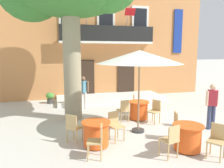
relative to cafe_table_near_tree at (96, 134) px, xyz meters
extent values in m
plane|color=beige|center=(2.48, 2.06, -0.39)|extent=(120.00, 120.00, 0.00)
cube|color=#CC844C|center=(2.04, 9.06, 3.36)|extent=(13.00, 4.00, 7.50)
cube|color=#332319|center=(0.74, 7.03, 0.76)|extent=(1.10, 0.08, 2.30)
cube|color=#332319|center=(3.34, 7.03, 0.76)|extent=(1.10, 0.08, 2.30)
cube|color=silver|center=(-0.16, 7.02, 4.26)|extent=(1.10, 0.08, 1.90)
cube|color=black|center=(-0.16, 6.99, 4.26)|extent=(0.84, 0.04, 1.60)
cube|color=silver|center=(2.04, 7.02, 4.26)|extent=(1.10, 0.08, 1.90)
cube|color=black|center=(2.04, 6.99, 4.26)|extent=(0.84, 0.04, 1.60)
cube|color=silver|center=(4.24, 7.02, 4.26)|extent=(1.10, 0.08, 1.90)
cube|color=black|center=(4.24, 6.99, 4.26)|extent=(0.84, 0.04, 1.60)
cube|color=silver|center=(2.04, 6.73, 2.95)|extent=(5.60, 0.65, 0.12)
cube|color=black|center=(2.04, 6.44, 3.46)|extent=(5.60, 0.06, 0.90)
cylinder|color=#B2B2B7|center=(0.84, 6.56, 4.36)|extent=(0.04, 0.95, 1.33)
cube|color=yellow|center=(0.84, 6.11, 4.66)|extent=(0.60, 0.29, 0.38)
cylinder|color=#B2B2B7|center=(3.24, 6.56, 4.36)|extent=(0.04, 0.95, 1.33)
cube|color=red|center=(3.24, 6.11, 4.66)|extent=(0.60, 0.29, 0.38)
cylinder|color=slate|center=(-0.26, 6.76, 3.14)|extent=(0.34, 0.34, 0.26)
ellipsoid|color=#38843D|center=(-0.26, 6.76, 3.46)|extent=(0.44, 0.44, 0.40)
cylinder|color=#995638|center=(2.04, 6.76, 3.14)|extent=(0.26, 0.26, 0.26)
ellipsoid|color=#2D7533|center=(2.04, 6.76, 3.52)|extent=(0.34, 0.34, 0.50)
cylinder|color=slate|center=(4.34, 6.76, 3.15)|extent=(0.28, 0.28, 0.29)
ellipsoid|color=#2D7533|center=(4.34, 6.76, 3.52)|extent=(0.36, 0.36, 0.46)
cube|color=navy|center=(6.92, 7.00, 3.73)|extent=(0.60, 0.06, 2.80)
cube|color=silver|center=(2.04, 5.96, -0.27)|extent=(6.07, 2.19, 0.25)
cylinder|color=gray|center=(-0.39, 2.92, 1.74)|extent=(0.71, 0.71, 4.26)
cylinder|color=#EA561E|center=(0.00, 0.00, -0.02)|extent=(0.74, 0.74, 0.68)
cylinder|color=#EA561E|center=(0.00, 0.00, 0.35)|extent=(0.86, 0.86, 0.04)
cylinder|color=#2D2823|center=(0.00, 0.00, -0.38)|extent=(0.44, 0.44, 0.03)
cylinder|color=tan|center=(-0.39, -0.85, -0.17)|extent=(0.04, 0.04, 0.45)
cylinder|color=tan|center=(-0.30, -0.52, -0.17)|extent=(0.04, 0.04, 0.45)
cylinder|color=tan|center=(-0.06, -0.93, -0.17)|extent=(0.04, 0.04, 0.45)
cylinder|color=tan|center=(0.03, -0.60, -0.17)|extent=(0.04, 0.04, 0.45)
cube|color=tan|center=(-0.18, -0.73, 0.08)|extent=(0.48, 0.48, 0.04)
cube|color=tan|center=(-0.01, -0.77, 0.31)|extent=(0.13, 0.38, 0.42)
cylinder|color=tan|center=(0.93, 0.14, -0.17)|extent=(0.04, 0.04, 0.45)
cylinder|color=tan|center=(0.60, 0.03, -0.17)|extent=(0.04, 0.04, 0.45)
cylinder|color=tan|center=(0.82, 0.46, -0.17)|extent=(0.04, 0.04, 0.45)
cylinder|color=tan|center=(0.49, 0.35, -0.17)|extent=(0.04, 0.04, 0.45)
cube|color=tan|center=(0.71, 0.24, 0.08)|extent=(0.51, 0.51, 0.04)
cube|color=tan|center=(0.65, 0.41, 0.31)|extent=(0.37, 0.16, 0.42)
cylinder|color=tan|center=(-0.59, 0.72, -0.17)|extent=(0.04, 0.04, 0.45)
cylinder|color=tan|center=(-0.33, 0.50, -0.17)|extent=(0.04, 0.04, 0.45)
cylinder|color=tan|center=(-0.81, 0.46, -0.17)|extent=(0.04, 0.04, 0.45)
cylinder|color=tan|center=(-0.55, 0.25, -0.17)|extent=(0.04, 0.04, 0.45)
cube|color=tan|center=(-0.57, 0.48, 0.08)|extent=(0.56, 0.56, 0.04)
cube|color=tan|center=(-0.69, 0.35, 0.31)|extent=(0.32, 0.28, 0.42)
cylinder|color=#EA561E|center=(2.24, 2.16, -0.02)|extent=(0.74, 0.74, 0.68)
cylinder|color=#EA561E|center=(2.24, 2.16, 0.35)|extent=(0.86, 0.86, 0.04)
cylinder|color=#2D2823|center=(2.24, 2.16, -0.38)|extent=(0.44, 0.44, 0.03)
cylinder|color=tan|center=(2.70, 2.98, -0.17)|extent=(0.04, 0.04, 0.45)
cylinder|color=tan|center=(2.59, 2.66, -0.17)|extent=(0.04, 0.04, 0.45)
cylinder|color=tan|center=(2.37, 3.09, -0.17)|extent=(0.04, 0.04, 0.45)
cylinder|color=tan|center=(2.27, 2.76, -0.17)|extent=(0.04, 0.04, 0.45)
cube|color=tan|center=(2.48, 2.87, 0.08)|extent=(0.51, 0.51, 0.04)
cube|color=tan|center=(2.31, 2.93, 0.31)|extent=(0.16, 0.37, 0.42)
cylinder|color=tan|center=(1.31, 2.18, -0.17)|extent=(0.04, 0.04, 0.45)
cylinder|color=tan|center=(1.64, 2.23, -0.17)|extent=(0.04, 0.04, 0.45)
cylinder|color=tan|center=(1.36, 1.84, -0.17)|extent=(0.04, 0.04, 0.45)
cylinder|color=tan|center=(1.70, 1.90, -0.17)|extent=(0.04, 0.04, 0.45)
cube|color=tan|center=(1.50, 2.04, 0.08)|extent=(0.46, 0.46, 0.04)
cube|color=tan|center=(1.53, 1.86, 0.31)|extent=(0.38, 0.10, 0.42)
cylinder|color=tan|center=(2.53, 1.27, -0.17)|extent=(0.04, 0.04, 0.45)
cylinder|color=tan|center=(2.37, 1.57, -0.17)|extent=(0.04, 0.04, 0.45)
cylinder|color=tan|center=(2.83, 1.43, -0.17)|extent=(0.04, 0.04, 0.45)
cylinder|color=tan|center=(2.67, 1.73, -0.17)|extent=(0.04, 0.04, 0.45)
cube|color=tan|center=(2.60, 1.50, 0.08)|extent=(0.54, 0.54, 0.04)
cube|color=tan|center=(2.76, 1.59, 0.31)|extent=(0.22, 0.35, 0.42)
cylinder|color=#EA561E|center=(2.46, -0.96, -0.02)|extent=(0.74, 0.74, 0.68)
cylinder|color=#EA561E|center=(2.46, -0.96, 0.35)|extent=(0.86, 0.86, 0.04)
cylinder|color=#2D2823|center=(2.46, -0.96, -0.38)|extent=(0.44, 0.44, 0.03)
cylinder|color=tan|center=(2.84, -1.82, -0.17)|extent=(0.04, 0.04, 0.45)
cylinder|color=tan|center=(2.65, -1.54, -0.17)|extent=(0.04, 0.04, 0.45)
cylinder|color=tan|center=(3.12, -1.62, -0.17)|extent=(0.04, 0.04, 0.45)
cylinder|color=tan|center=(2.93, -1.34, -0.17)|extent=(0.04, 0.04, 0.45)
cube|color=tan|center=(2.88, -1.58, 0.08)|extent=(0.56, 0.56, 0.04)
cube|color=tan|center=(3.03, -1.48, 0.31)|extent=(0.25, 0.34, 0.42)
cylinder|color=tan|center=(2.92, -0.15, -0.17)|extent=(0.04, 0.04, 0.45)
cylinder|color=tan|center=(2.81, -0.47, -0.17)|extent=(0.04, 0.04, 0.45)
cylinder|color=tan|center=(2.60, -0.04, -0.17)|extent=(0.04, 0.04, 0.45)
cylinder|color=tan|center=(2.49, -0.36, -0.17)|extent=(0.04, 0.04, 0.45)
cube|color=tan|center=(2.70, -0.25, 0.08)|extent=(0.51, 0.51, 0.04)
cube|color=tan|center=(2.53, -0.19, 0.31)|extent=(0.16, 0.37, 0.42)
cylinder|color=tan|center=(1.53, -1.04, -0.17)|extent=(0.04, 0.04, 0.45)
cylinder|color=tan|center=(1.85, -0.95, -0.17)|extent=(0.04, 0.04, 0.45)
cylinder|color=tan|center=(1.62, -1.37, -0.17)|extent=(0.04, 0.04, 0.45)
cylinder|color=tan|center=(1.95, -1.28, -0.17)|extent=(0.04, 0.04, 0.45)
cube|color=tan|center=(1.74, -1.16, 0.08)|extent=(0.49, 0.49, 0.04)
cube|color=tan|center=(1.78, -1.33, 0.31)|extent=(0.38, 0.14, 0.42)
cylinder|color=#997A56|center=(1.67, 0.81, 0.88)|extent=(0.06, 0.06, 2.55)
cylinder|color=#333333|center=(1.67, 0.81, -0.35)|extent=(0.44, 0.44, 0.08)
cone|color=white|center=(1.67, 0.81, 2.23)|extent=(2.90, 2.90, 0.45)
cylinder|color=#47423D|center=(-1.34, 6.08, -0.26)|extent=(0.34, 0.34, 0.26)
ellipsoid|color=#4C8E38|center=(-1.34, 6.08, 0.04)|extent=(0.44, 0.44, 0.34)
cylinder|color=silver|center=(0.16, 4.40, 0.02)|extent=(0.14, 0.14, 0.83)
cylinder|color=silver|center=(0.34, 4.40, 0.02)|extent=(0.14, 0.14, 0.83)
cube|color=teal|center=(0.25, 4.40, 0.72)|extent=(0.39, 0.40, 0.56)
sphere|color=brown|center=(0.25, 4.40, 1.12)|extent=(0.22, 0.22, 0.22)
cylinder|color=brown|center=(0.03, 4.40, 0.72)|extent=(0.09, 0.09, 0.52)
cylinder|color=brown|center=(0.47, 4.40, 0.72)|extent=(0.09, 0.09, 0.52)
cylinder|color=#384260|center=(4.24, 0.36, 0.05)|extent=(0.14, 0.14, 0.88)
cylinder|color=#384260|center=(4.42, 0.36, 0.05)|extent=(0.14, 0.14, 0.88)
cube|color=#B72D3D|center=(4.33, 0.36, 0.77)|extent=(0.40, 0.38, 0.56)
sphere|color=beige|center=(4.33, 0.36, 1.17)|extent=(0.22, 0.22, 0.22)
cylinder|color=beige|center=(4.11, 0.36, 0.77)|extent=(0.09, 0.09, 0.52)
cylinder|color=beige|center=(4.55, 0.36, 0.77)|extent=(0.09, 0.09, 0.52)
camera|label=1|loc=(-1.19, -6.12, 2.41)|focal=35.22mm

